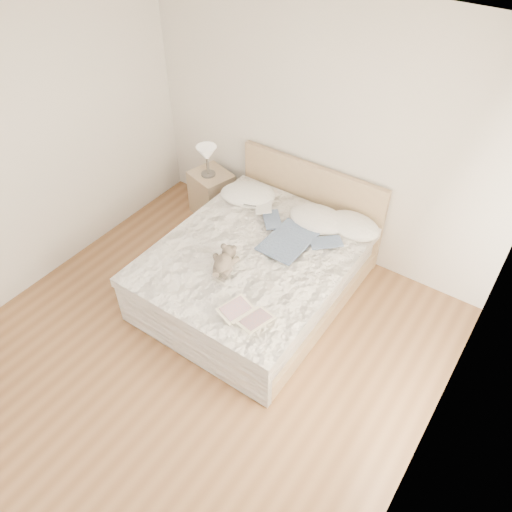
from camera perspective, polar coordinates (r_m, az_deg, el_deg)
name	(u,v)px	position (r m, az deg, el deg)	size (l,w,h in m)	color
floor	(183,369)	(4.63, -8.32, -12.64)	(4.00, 4.50, 0.00)	brown
ceiling	(133,73)	(2.90, -13.87, 19.68)	(4.00, 4.50, 0.00)	white
wall_back	(319,132)	(5.12, 7.27, 13.92)	(4.00, 0.02, 2.70)	silver
wall_right	(437,400)	(3.00, 19.97, -15.24)	(0.02, 4.50, 2.70)	silver
window	(458,351)	(3.11, 22.04, -10.07)	(0.02, 1.30, 1.10)	white
bed	(259,269)	(4.99, 0.29, -1.45)	(1.72, 2.14, 1.00)	tan
nightstand	(212,194)	(6.05, -5.04, 7.11)	(0.45, 0.40, 0.56)	tan
table_lamp	(207,155)	(5.74, -5.63, 11.42)	(0.27, 0.27, 0.37)	#4D4943
pillow_left	(248,194)	(5.40, -0.91, 7.10)	(0.60, 0.42, 0.18)	white
pillow_middle	(318,219)	(5.10, 7.08, 4.24)	(0.60, 0.42, 0.18)	white
pillow_right	(353,226)	(5.07, 11.04, 3.44)	(0.56, 0.39, 0.17)	white
blouse	(288,241)	(4.82, 3.72, 1.76)	(0.62, 0.66, 0.02)	#3A4B6B
photo_book	(257,204)	(5.27, 0.09, 5.92)	(0.36, 0.24, 0.03)	white
childrens_book	(246,315)	(4.15, -1.21, -6.77)	(0.42, 0.28, 0.03)	#FDF4CF
teddy_bear	(223,268)	(4.51, -3.75, -1.40)	(0.22, 0.31, 0.16)	brown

